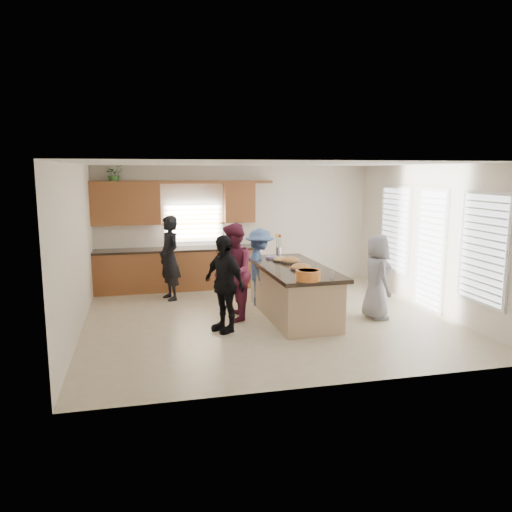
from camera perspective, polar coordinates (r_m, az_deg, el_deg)
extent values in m
plane|color=beige|center=(9.24, 1.28, -7.14)|extent=(6.50, 6.50, 0.00)
cube|color=silver|center=(11.84, -2.34, 3.50)|extent=(6.50, 0.02, 2.80)
cube|color=silver|center=(6.13, 8.38, -2.43)|extent=(6.50, 0.02, 2.80)
cube|color=silver|center=(8.72, -19.85, 0.70)|extent=(0.02, 6.00, 2.80)
cube|color=silver|center=(10.24, 19.21, 2.00)|extent=(0.02, 6.00, 2.80)
cube|color=white|center=(8.85, 1.35, 10.50)|extent=(6.50, 6.00, 0.02)
cube|color=brown|center=(11.50, -9.01, -1.59)|extent=(3.65, 0.62, 0.90)
cube|color=black|center=(11.42, -9.07, 0.75)|extent=(3.70, 0.65, 0.05)
cube|color=brown|center=(11.41, -14.67, 5.73)|extent=(1.50, 0.36, 0.90)
cube|color=brown|center=(11.63, -1.95, 6.11)|extent=(0.70, 0.36, 0.90)
cube|color=brown|center=(11.43, -8.31, 8.36)|extent=(4.05, 0.40, 0.06)
cube|color=olive|center=(11.65, -7.15, 3.70)|extent=(1.35, 0.08, 0.85)
cube|color=white|center=(11.34, 15.58, 3.00)|extent=(0.06, 1.10, 1.75)
cube|color=white|center=(10.17, 19.29, 0.66)|extent=(0.06, 0.85, 2.25)
cube|color=white|center=(8.93, 24.53, 0.76)|extent=(0.06, 1.10, 1.75)
cube|color=tan|center=(9.29, 4.25, -4.26)|extent=(1.05, 2.52, 0.88)
cube|color=black|center=(9.19, 4.29, -1.38)|extent=(1.20, 2.72, 0.07)
cube|color=black|center=(9.39, 4.22, -6.63)|extent=(0.97, 2.44, 0.08)
cylinder|color=black|center=(8.89, 5.17, -1.46)|extent=(0.41, 0.41, 0.02)
ellipsoid|color=#C07F3C|center=(8.88, 5.17, -1.35)|extent=(0.37, 0.37, 0.17)
cylinder|color=black|center=(9.55, 3.99, -0.67)|extent=(0.41, 0.41, 0.02)
ellipsoid|color=#C07F3C|center=(9.55, 3.99, -0.56)|extent=(0.37, 0.37, 0.16)
cylinder|color=black|center=(9.68, 2.88, -0.51)|extent=(0.32, 0.32, 0.02)
ellipsoid|color=#D7B95B|center=(9.68, 2.88, -0.41)|extent=(0.29, 0.29, 0.13)
cylinder|color=orange|center=(8.00, 5.97, -2.20)|extent=(0.40, 0.40, 0.17)
cylinder|color=beige|center=(7.99, 5.98, -1.75)|extent=(0.33, 0.33, 0.04)
cylinder|color=white|center=(8.28, 8.73, -2.09)|extent=(0.09, 0.09, 0.10)
cylinder|color=#A588C6|center=(9.97, 1.86, -0.15)|extent=(0.24, 0.24, 0.05)
cylinder|color=silver|center=(10.25, 2.59, 0.51)|extent=(0.11, 0.11, 0.18)
imported|color=#386E2C|center=(11.39, -15.90, 9.00)|extent=(0.48, 0.46, 0.42)
imported|color=black|center=(10.54, -9.85, -0.23)|extent=(0.61, 0.75, 1.77)
imported|color=maroon|center=(8.96, -2.64, -1.86)|extent=(0.77, 0.93, 1.77)
imported|color=black|center=(8.35, -3.69, -3.15)|extent=(0.81, 1.04, 1.64)
imported|color=#3D5786|center=(10.00, 0.43, -1.27)|extent=(0.78, 1.10, 1.55)
imported|color=slate|center=(9.34, 13.62, -2.33)|extent=(0.54, 0.79, 1.55)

